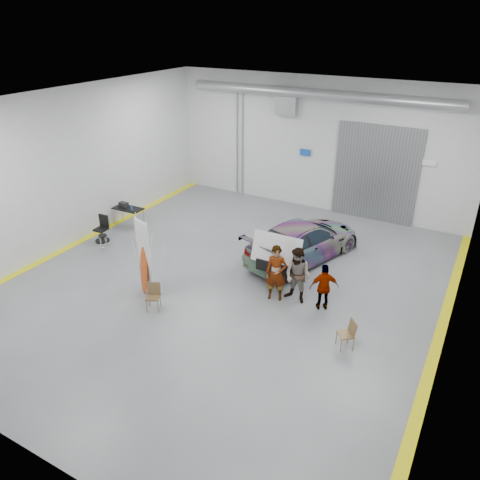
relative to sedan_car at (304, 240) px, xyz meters
The scene contains 13 objects.
ground 3.41m from the sedan_car, 118.34° to the right, with size 16.00×16.00×0.00m, color slate.
room_shell 3.67m from the sedan_car, 152.12° to the right, with size 14.02×16.18×6.01m.
sedan_car is the anchor object (origin of this frame).
person_a 3.06m from the sedan_car, 84.50° to the right, with size 0.69×0.45×1.88m, color brown.
person_b 3.00m from the sedan_car, 71.51° to the right, with size 0.91×0.70×1.87m, color teal.
person_c 3.38m from the sedan_car, 57.11° to the right, with size 0.90×0.37×1.55m, color brown.
surfboard_display 5.97m from the sedan_car, 126.00° to the right, with size 0.75×0.40×2.77m.
folding_chair_near 6.13m from the sedan_car, 116.74° to the right, with size 0.55×0.59×0.87m.
folding_chair_far 5.33m from the sedan_car, 55.16° to the right, with size 0.57×0.66×0.87m.
shop_stool 7.71m from the sedan_car, 155.30° to the right, with size 0.34×0.34×0.67m.
work_table 7.85m from the sedan_car, behind, with size 1.32×0.69×1.06m.
office_chair 8.08m from the sedan_car, 161.35° to the right, with size 0.57×0.57×1.07m.
trunk_lid 2.41m from the sedan_car, 90.00° to the right, with size 1.72×1.04×0.04m, color silver.
Camera 1 is at (7.14, -11.89, 8.38)m, focal length 35.00 mm.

